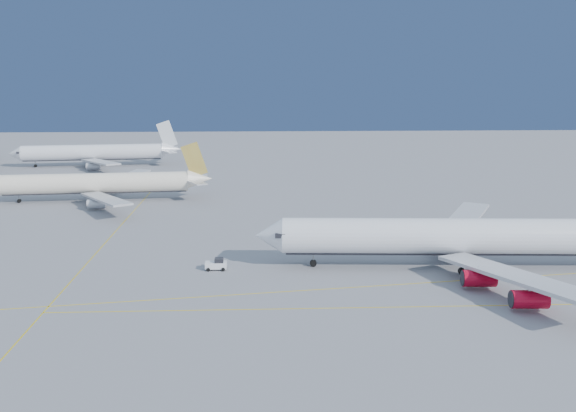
{
  "coord_description": "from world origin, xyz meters",
  "views": [
    {
      "loc": [
        -9.83,
        -98.76,
        32.84
      ],
      "look_at": [
        -4.57,
        22.35,
        7.0
      ],
      "focal_mm": 40.0,
      "sensor_mm": 36.0,
      "label": 1
    }
  ],
  "objects_px": {
    "airliner_etihad": "(101,183)",
    "airliner_third": "(97,152)",
    "airliner_virgin": "(464,237)",
    "pushback_tug": "(217,264)"
  },
  "relations": [
    {
      "from": "airliner_etihad",
      "to": "airliner_third",
      "type": "xyz_separation_m",
      "value": [
        -16.04,
        61.08,
        0.22
      ]
    },
    {
      "from": "airliner_etihad",
      "to": "airliner_third",
      "type": "relative_size",
      "value": 0.97
    },
    {
      "from": "airliner_virgin",
      "to": "airliner_third",
      "type": "relative_size",
      "value": 1.21
    },
    {
      "from": "airliner_etihad",
      "to": "pushback_tug",
      "type": "bearing_deg",
      "value": -65.8
    },
    {
      "from": "airliner_virgin",
      "to": "airliner_etihad",
      "type": "bearing_deg",
      "value": 144.76
    },
    {
      "from": "airliner_virgin",
      "to": "pushback_tug",
      "type": "xyz_separation_m",
      "value": [
        -41.69,
        0.33,
        -4.3
      ]
    },
    {
      "from": "airliner_etihad",
      "to": "pushback_tug",
      "type": "relative_size",
      "value": 15.94
    },
    {
      "from": "airliner_third",
      "to": "airliner_virgin",
      "type": "bearing_deg",
      "value": -59.0
    },
    {
      "from": "airliner_etihad",
      "to": "airliner_third",
      "type": "bearing_deg",
      "value": 99.72
    },
    {
      "from": "pushback_tug",
      "to": "airliner_third",
      "type": "bearing_deg",
      "value": 112.48
    }
  ]
}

